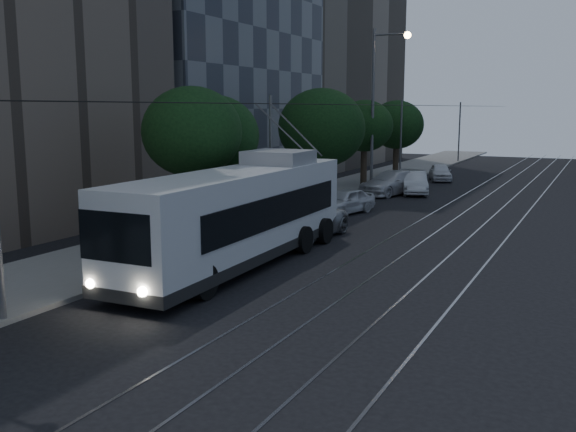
% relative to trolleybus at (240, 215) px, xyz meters
% --- Properties ---
extents(ground, '(120.00, 120.00, 0.00)m').
position_rel_trolleybus_xyz_m(ground, '(3.04, -3.47, -1.76)').
color(ground, black).
rests_on(ground, ground).
extents(sidewalk, '(5.00, 90.00, 0.15)m').
position_rel_trolleybus_xyz_m(sidewalk, '(-4.46, 16.53, -1.69)').
color(sidewalk, gray).
rests_on(sidewalk, ground).
extents(tram_rails, '(4.52, 90.00, 0.02)m').
position_rel_trolleybus_xyz_m(tram_rails, '(5.54, 16.53, -1.76)').
color(tram_rails, gray).
rests_on(tram_rails, ground).
extents(overhead_wires, '(2.23, 90.00, 6.00)m').
position_rel_trolleybus_xyz_m(overhead_wires, '(-1.94, 16.53, 1.71)').
color(overhead_wires, black).
rests_on(overhead_wires, ground).
extents(trolleybus, '(3.02, 12.88, 5.63)m').
position_rel_trolleybus_xyz_m(trolleybus, '(0.00, 0.00, 0.00)').
color(trolleybus, white).
rests_on(trolleybus, ground).
extents(pickup_silver, '(2.55, 5.19, 1.42)m').
position_rel_trolleybus_xyz_m(pickup_silver, '(0.04, 4.92, -1.06)').
color(pickup_silver, '#9D9FA4').
rests_on(pickup_silver, ground).
extents(car_white_a, '(2.53, 4.19, 1.33)m').
position_rel_trolleybus_xyz_m(car_white_a, '(-0.76, 11.78, -1.10)').
color(car_white_a, silver).
rests_on(car_white_a, ground).
extents(car_white_b, '(3.56, 5.55, 1.50)m').
position_rel_trolleybus_xyz_m(car_white_b, '(-0.89, 20.12, -1.02)').
color(car_white_b, silver).
rests_on(car_white_b, ground).
extents(car_white_c, '(2.85, 4.49, 1.40)m').
position_rel_trolleybus_xyz_m(car_white_c, '(0.34, 21.03, -1.07)').
color(car_white_c, silver).
rests_on(car_white_c, ground).
extents(car_white_d, '(2.66, 4.06, 1.29)m').
position_rel_trolleybus_xyz_m(car_white_d, '(0.03, 29.31, -1.12)').
color(car_white_d, silver).
rests_on(car_white_d, ground).
extents(tree_1, '(4.04, 4.04, 6.31)m').
position_rel_trolleybus_xyz_m(tree_1, '(-3.72, 2.53, 2.70)').
color(tree_1, black).
rests_on(tree_1, ground).
extents(tree_2, '(3.88, 3.88, 6.00)m').
position_rel_trolleybus_xyz_m(tree_2, '(-3.96, 4.53, 2.46)').
color(tree_2, black).
rests_on(tree_2, ground).
extents(tree_3, '(5.00, 5.00, 6.56)m').
position_rel_trolleybus_xyz_m(tree_3, '(-3.46, 14.93, 2.53)').
color(tree_3, black).
rests_on(tree_3, ground).
extents(tree_4, '(3.92, 3.92, 5.99)m').
position_rel_trolleybus_xyz_m(tree_4, '(-3.81, 23.04, 2.43)').
color(tree_4, black).
rests_on(tree_4, ground).
extents(tree_5, '(4.14, 4.14, 6.02)m').
position_rel_trolleybus_xyz_m(tree_5, '(-3.46, 29.31, 2.37)').
color(tree_5, black).
rests_on(tree_5, ground).
extents(streetlamp_far, '(2.52, 0.44, 10.48)m').
position_rel_trolleybus_xyz_m(streetlamp_far, '(-2.34, 21.64, 4.52)').
color(streetlamp_far, slate).
rests_on(streetlamp_far, ground).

